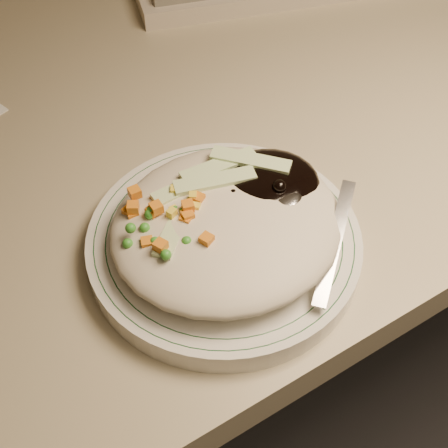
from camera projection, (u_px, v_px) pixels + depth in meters
desk at (189, 209)px, 0.84m from camera, size 1.40×0.70×0.74m
plate at (224, 244)px, 0.53m from camera, size 0.23×0.23×0.02m
plate_rim at (224, 236)px, 0.52m from camera, size 0.22×0.22×0.00m
meal at (229, 218)px, 0.51m from camera, size 0.20×0.19×0.05m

